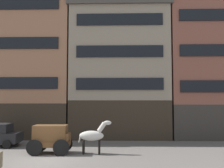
{
  "coord_description": "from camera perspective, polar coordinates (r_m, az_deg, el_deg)",
  "views": [
    {
      "loc": [
        4.73,
        -14.82,
        3.86
      ],
      "look_at": [
        4.32,
        2.06,
        4.89
      ],
      "focal_mm": 38.11,
      "sensor_mm": 36.0,
      "label": 1
    }
  ],
  "objects": [
    {
      "name": "ground_plane",
      "position": [
        16.03,
        -16.59,
        -17.28
      ],
      "size": [
        120.0,
        120.0,
        0.0
      ],
      "primitive_type": "plane",
      "color": "#605B56"
    },
    {
      "name": "building_far_right",
      "position": [
        27.09,
        20.85,
        6.85
      ],
      "size": [
        8.16,
        6.88,
        17.15
      ],
      "color": "#38332D",
      "rests_on": "ground_plane"
    },
    {
      "name": "building_center_right",
      "position": [
        25.28,
        1.78,
        2.93
      ],
      "size": [
        10.12,
        6.88,
        13.29
      ],
      "color": "#33281E",
      "rests_on": "ground_plane"
    },
    {
      "name": "cargo_wagon",
      "position": [
        17.65,
        -14.39,
        -12.22
      ],
      "size": [
        2.95,
        1.6,
        1.98
      ],
      "color": "brown",
      "rests_on": "ground_plane"
    },
    {
      "name": "draft_horse",
      "position": [
        17.08,
        -4.6,
        -12.2
      ],
      "size": [
        2.35,
        0.66,
        2.3
      ],
      "color": "beige",
      "rests_on": "ground_plane"
    },
    {
      "name": "building_center_left",
      "position": [
        27.22,
        -19.73,
        4.77
      ],
      "size": [
        10.47,
        6.88,
        15.27
      ],
      "color": "#33281E",
      "rests_on": "ground_plane"
    }
  ]
}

